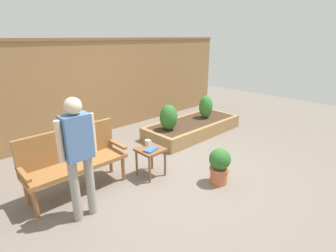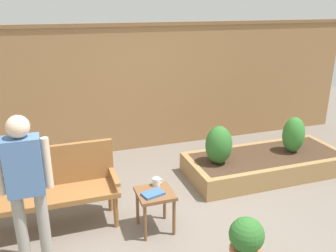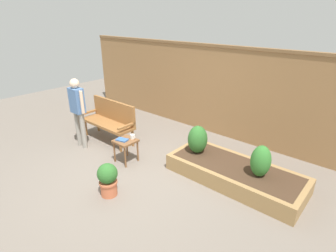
{
  "view_description": "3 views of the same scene",
  "coord_description": "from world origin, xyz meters",
  "px_view_note": "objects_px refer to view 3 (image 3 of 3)",
  "views": [
    {
      "loc": [
        -2.77,
        -2.79,
        2.19
      ],
      "look_at": [
        0.39,
        0.5,
        0.61
      ],
      "focal_mm": 27.75,
      "sensor_mm": 36.0,
      "label": 1
    },
    {
      "loc": [
        -1.3,
        -3.14,
        2.46
      ],
      "look_at": [
        0.12,
        1.05,
        0.91
      ],
      "focal_mm": 37.81,
      "sensor_mm": 36.0,
      "label": 2
    },
    {
      "loc": [
        3.43,
        -2.87,
        2.78
      ],
      "look_at": [
        0.37,
        0.66,
        0.82
      ],
      "focal_mm": 28.42,
      "sensor_mm": 36.0,
      "label": 3
    }
  ],
  "objects_px": {
    "garden_bench": "(110,118)",
    "shrub_near_bench": "(198,139)",
    "potted_boxwood": "(108,178)",
    "person_by_bench": "(78,107)",
    "book_on_table": "(122,140)",
    "shrub_far_corner": "(261,161)",
    "side_table": "(126,144)",
    "cup_on_table": "(133,137)"
  },
  "relations": [
    {
      "from": "cup_on_table",
      "to": "shrub_far_corner",
      "type": "xyz_separation_m",
      "value": [
        2.37,
        0.66,
        0.05
      ]
    },
    {
      "from": "cup_on_table",
      "to": "shrub_near_bench",
      "type": "height_order",
      "value": "shrub_near_bench"
    },
    {
      "from": "cup_on_table",
      "to": "shrub_far_corner",
      "type": "bearing_deg",
      "value": 15.65
    },
    {
      "from": "book_on_table",
      "to": "person_by_bench",
      "type": "distance_m",
      "value": 1.32
    },
    {
      "from": "book_on_table",
      "to": "shrub_far_corner",
      "type": "relative_size",
      "value": 0.42
    },
    {
      "from": "garden_bench",
      "to": "side_table",
      "type": "xyz_separation_m",
      "value": [
        1.07,
        -0.47,
        -0.15
      ]
    },
    {
      "from": "garden_bench",
      "to": "book_on_table",
      "type": "relative_size",
      "value": 6.23
    },
    {
      "from": "garden_bench",
      "to": "shrub_near_bench",
      "type": "distance_m",
      "value": 2.28
    },
    {
      "from": "side_table",
      "to": "shrub_near_bench",
      "type": "xyz_separation_m",
      "value": [
        1.18,
        0.8,
        0.18
      ]
    },
    {
      "from": "book_on_table",
      "to": "person_by_bench",
      "type": "height_order",
      "value": "person_by_bench"
    },
    {
      "from": "person_by_bench",
      "to": "shrub_far_corner",
      "type": "bearing_deg",
      "value": 15.28
    },
    {
      "from": "potted_boxwood",
      "to": "shrub_near_bench",
      "type": "distance_m",
      "value": 1.83
    },
    {
      "from": "cup_on_table",
      "to": "person_by_bench",
      "type": "height_order",
      "value": "person_by_bench"
    },
    {
      "from": "garden_bench",
      "to": "shrub_near_bench",
      "type": "height_order",
      "value": "garden_bench"
    },
    {
      "from": "side_table",
      "to": "shrub_far_corner",
      "type": "bearing_deg",
      "value": 18.28
    },
    {
      "from": "side_table",
      "to": "shrub_near_bench",
      "type": "bearing_deg",
      "value": 34.27
    },
    {
      "from": "garden_bench",
      "to": "shrub_near_bench",
      "type": "bearing_deg",
      "value": 8.41
    },
    {
      "from": "side_table",
      "to": "shrub_far_corner",
      "type": "height_order",
      "value": "shrub_far_corner"
    },
    {
      "from": "side_table",
      "to": "potted_boxwood",
      "type": "height_order",
      "value": "potted_boxwood"
    },
    {
      "from": "potted_boxwood",
      "to": "cup_on_table",
      "type": "bearing_deg",
      "value": 117.72
    },
    {
      "from": "side_table",
      "to": "cup_on_table",
      "type": "relative_size",
      "value": 3.75
    },
    {
      "from": "garden_bench",
      "to": "book_on_table",
      "type": "height_order",
      "value": "garden_bench"
    },
    {
      "from": "cup_on_table",
      "to": "potted_boxwood",
      "type": "bearing_deg",
      "value": -62.28
    },
    {
      "from": "side_table",
      "to": "potted_boxwood",
      "type": "relative_size",
      "value": 0.83
    },
    {
      "from": "potted_boxwood",
      "to": "side_table",
      "type": "bearing_deg",
      "value": 123.95
    },
    {
      "from": "garden_bench",
      "to": "potted_boxwood",
      "type": "height_order",
      "value": "garden_bench"
    },
    {
      "from": "garden_bench",
      "to": "potted_boxwood",
      "type": "bearing_deg",
      "value": -39.31
    },
    {
      "from": "book_on_table",
      "to": "shrub_far_corner",
      "type": "height_order",
      "value": "shrub_far_corner"
    },
    {
      "from": "side_table",
      "to": "shrub_near_bench",
      "type": "distance_m",
      "value": 1.44
    },
    {
      "from": "cup_on_table",
      "to": "shrub_far_corner",
      "type": "height_order",
      "value": "shrub_far_corner"
    },
    {
      "from": "shrub_far_corner",
      "to": "potted_boxwood",
      "type": "bearing_deg",
      "value": -136.54
    },
    {
      "from": "cup_on_table",
      "to": "shrub_near_bench",
      "type": "distance_m",
      "value": 1.3
    },
    {
      "from": "person_by_bench",
      "to": "shrub_near_bench",
      "type": "bearing_deg",
      "value": 22.42
    },
    {
      "from": "potted_boxwood",
      "to": "shrub_near_bench",
      "type": "bearing_deg",
      "value": 71.9
    },
    {
      "from": "garden_bench",
      "to": "cup_on_table",
      "type": "bearing_deg",
      "value": -16.18
    },
    {
      "from": "potted_boxwood",
      "to": "person_by_bench",
      "type": "distance_m",
      "value": 2.11
    },
    {
      "from": "potted_boxwood",
      "to": "shrub_far_corner",
      "type": "distance_m",
      "value": 2.51
    },
    {
      "from": "side_table",
      "to": "cup_on_table",
      "type": "distance_m",
      "value": 0.2
    },
    {
      "from": "side_table",
      "to": "person_by_bench",
      "type": "bearing_deg",
      "value": -170.69
    },
    {
      "from": "person_by_bench",
      "to": "garden_bench",
      "type": "bearing_deg",
      "value": 73.67
    },
    {
      "from": "garden_bench",
      "to": "book_on_table",
      "type": "bearing_deg",
      "value": -26.64
    },
    {
      "from": "cup_on_table",
      "to": "book_on_table",
      "type": "relative_size",
      "value": 0.55
    }
  ]
}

